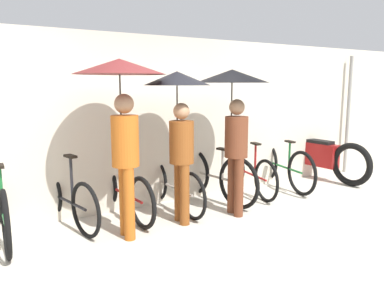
{
  "coord_description": "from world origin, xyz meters",
  "views": [
    {
      "loc": [
        -2.15,
        -3.23,
        1.83
      ],
      "look_at": [
        0.52,
        1.16,
        1.0
      ],
      "focal_mm": 35.0,
      "sensor_mm": 36.0,
      "label": 1
    }
  ],
  "objects_px": {
    "parked_bicycle_7": "(282,166)",
    "parked_bicycle_4": "(173,186)",
    "parked_bicycle_1": "(2,208)",
    "parked_bicycle_5": "(214,176)",
    "parked_bicycle_2": "(66,199)",
    "pedestrian_trailing": "(233,101)",
    "motorcycle": "(318,156)",
    "parked_bicycle_6": "(249,172)",
    "parked_bicycle_3": "(122,192)",
    "pedestrian_center": "(179,109)",
    "pedestrian_leading": "(121,95)"
  },
  "relations": [
    {
      "from": "parked_bicycle_7",
      "to": "pedestrian_center",
      "type": "relative_size",
      "value": 0.91
    },
    {
      "from": "pedestrian_center",
      "to": "motorcycle",
      "type": "distance_m",
      "value": 3.64
    },
    {
      "from": "parked_bicycle_6",
      "to": "parked_bicycle_7",
      "type": "relative_size",
      "value": 0.93
    },
    {
      "from": "parked_bicycle_6",
      "to": "pedestrian_center",
      "type": "xyz_separation_m",
      "value": [
        -1.64,
        -0.52,
        1.15
      ]
    },
    {
      "from": "pedestrian_trailing",
      "to": "parked_bicycle_5",
      "type": "bearing_deg",
      "value": 87.49
    },
    {
      "from": "parked_bicycle_5",
      "to": "pedestrian_trailing",
      "type": "bearing_deg",
      "value": 161.36
    },
    {
      "from": "parked_bicycle_7",
      "to": "pedestrian_center",
      "type": "bearing_deg",
      "value": 111.81
    },
    {
      "from": "parked_bicycle_7",
      "to": "motorcycle",
      "type": "xyz_separation_m",
      "value": [
        1.05,
        0.09,
        0.05
      ]
    },
    {
      "from": "parked_bicycle_4",
      "to": "motorcycle",
      "type": "xyz_separation_m",
      "value": [
        3.29,
        0.12,
        0.08
      ]
    },
    {
      "from": "parked_bicycle_2",
      "to": "motorcycle",
      "type": "distance_m",
      "value": 4.78
    },
    {
      "from": "pedestrian_center",
      "to": "parked_bicycle_5",
      "type": "bearing_deg",
      "value": 34.27
    },
    {
      "from": "parked_bicycle_2",
      "to": "parked_bicycle_6",
      "type": "xyz_separation_m",
      "value": [
        2.99,
        -0.06,
        -0.01
      ]
    },
    {
      "from": "parked_bicycle_3",
      "to": "parked_bicycle_6",
      "type": "bearing_deg",
      "value": -95.5
    },
    {
      "from": "parked_bicycle_2",
      "to": "parked_bicycle_7",
      "type": "distance_m",
      "value": 3.74
    },
    {
      "from": "parked_bicycle_2",
      "to": "parked_bicycle_5",
      "type": "xyz_separation_m",
      "value": [
        2.24,
        -0.1,
        0.04
      ]
    },
    {
      "from": "parked_bicycle_6",
      "to": "pedestrian_trailing",
      "type": "height_order",
      "value": "pedestrian_trailing"
    },
    {
      "from": "pedestrian_center",
      "to": "motorcycle",
      "type": "xyz_separation_m",
      "value": [
        3.43,
        0.58,
        -1.07
      ]
    },
    {
      "from": "parked_bicycle_1",
      "to": "parked_bicycle_5",
      "type": "distance_m",
      "value": 2.99
    },
    {
      "from": "parked_bicycle_2",
      "to": "parked_bicycle_4",
      "type": "relative_size",
      "value": 0.98
    },
    {
      "from": "parked_bicycle_5",
      "to": "parked_bicycle_6",
      "type": "distance_m",
      "value": 0.75
    },
    {
      "from": "parked_bicycle_7",
      "to": "parked_bicycle_4",
      "type": "bearing_deg",
      "value": 100.92
    },
    {
      "from": "parked_bicycle_6",
      "to": "pedestrian_trailing",
      "type": "bearing_deg",
      "value": 136.64
    },
    {
      "from": "parked_bicycle_3",
      "to": "parked_bicycle_7",
      "type": "bearing_deg",
      "value": -95.75
    },
    {
      "from": "parked_bicycle_1",
      "to": "pedestrian_center",
      "type": "height_order",
      "value": "pedestrian_center"
    },
    {
      "from": "parked_bicycle_2",
      "to": "parked_bicycle_6",
      "type": "bearing_deg",
      "value": -103.42
    },
    {
      "from": "parked_bicycle_2",
      "to": "motorcycle",
      "type": "bearing_deg",
      "value": -102.2
    },
    {
      "from": "parked_bicycle_4",
      "to": "pedestrian_center",
      "type": "relative_size",
      "value": 0.86
    },
    {
      "from": "parked_bicycle_4",
      "to": "parked_bicycle_2",
      "type": "bearing_deg",
      "value": 84.03
    },
    {
      "from": "parked_bicycle_2",
      "to": "parked_bicycle_4",
      "type": "bearing_deg",
      "value": -106.54
    },
    {
      "from": "parked_bicycle_4",
      "to": "parked_bicycle_1",
      "type": "bearing_deg",
      "value": 86.98
    },
    {
      "from": "parked_bicycle_4",
      "to": "pedestrian_leading",
      "type": "height_order",
      "value": "pedestrian_leading"
    },
    {
      "from": "pedestrian_center",
      "to": "pedestrian_trailing",
      "type": "bearing_deg",
      "value": -1.64
    },
    {
      "from": "parked_bicycle_1",
      "to": "parked_bicycle_7",
      "type": "xyz_separation_m",
      "value": [
        4.48,
        -0.02,
        -0.0
      ]
    },
    {
      "from": "pedestrian_center",
      "to": "pedestrian_trailing",
      "type": "relative_size",
      "value": 0.98
    },
    {
      "from": "parked_bicycle_2",
      "to": "parked_bicycle_5",
      "type": "bearing_deg",
      "value": -104.86
    },
    {
      "from": "parked_bicycle_4",
      "to": "parked_bicycle_7",
      "type": "relative_size",
      "value": 0.94
    },
    {
      "from": "parked_bicycle_6",
      "to": "pedestrian_center",
      "type": "bearing_deg",
      "value": 117.38
    },
    {
      "from": "parked_bicycle_1",
      "to": "parked_bicycle_2",
      "type": "distance_m",
      "value": 0.75
    },
    {
      "from": "pedestrian_trailing",
      "to": "parked_bicycle_1",
      "type": "bearing_deg",
      "value": 174.28
    },
    {
      "from": "pedestrian_leading",
      "to": "parked_bicycle_6",
      "type": "bearing_deg",
      "value": 17.76
    },
    {
      "from": "parked_bicycle_2",
      "to": "motorcycle",
      "type": "xyz_separation_m",
      "value": [
        4.78,
        0.01,
        0.07
      ]
    },
    {
      "from": "pedestrian_leading",
      "to": "parked_bicycle_7",
      "type": "bearing_deg",
      "value": 14.36
    },
    {
      "from": "parked_bicycle_1",
      "to": "parked_bicycle_4",
      "type": "xyz_separation_m",
      "value": [
        2.24,
        -0.05,
        -0.04
      ]
    },
    {
      "from": "parked_bicycle_1",
      "to": "pedestrian_center",
      "type": "xyz_separation_m",
      "value": [
        2.09,
        -0.51,
        1.12
      ]
    },
    {
      "from": "parked_bicycle_5",
      "to": "motorcycle",
      "type": "distance_m",
      "value": 2.54
    },
    {
      "from": "parked_bicycle_3",
      "to": "parked_bicycle_7",
      "type": "xyz_separation_m",
      "value": [
        2.99,
        -0.04,
        0.03
      ]
    },
    {
      "from": "parked_bicycle_5",
      "to": "parked_bicycle_6",
      "type": "height_order",
      "value": "parked_bicycle_5"
    },
    {
      "from": "parked_bicycle_6",
      "to": "motorcycle",
      "type": "distance_m",
      "value": 1.8
    },
    {
      "from": "parked_bicycle_3",
      "to": "motorcycle",
      "type": "relative_size",
      "value": 0.81
    },
    {
      "from": "parked_bicycle_1",
      "to": "parked_bicycle_5",
      "type": "xyz_separation_m",
      "value": [
        2.99,
        -0.04,
        0.01
      ]
    }
  ]
}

